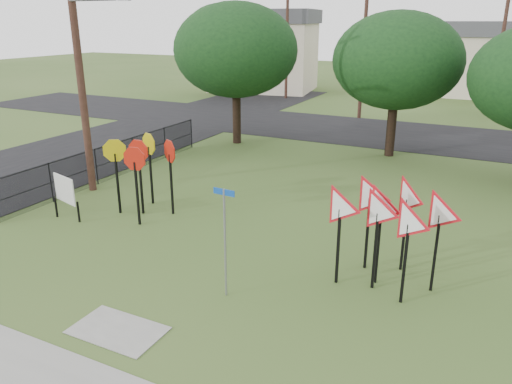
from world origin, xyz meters
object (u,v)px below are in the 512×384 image
street_name_sign (225,236)px  stop_sign_cluster (142,159)px  yield_sign_cluster (389,212)px  info_board (65,191)px

street_name_sign → stop_sign_cluster: size_ratio=1.04×
stop_sign_cluster → yield_sign_cluster: yield_sign_cluster is taller
street_name_sign → info_board: 7.43m
info_board → stop_sign_cluster: bearing=39.3°
yield_sign_cluster → info_board: bearing=-177.5°
street_name_sign → stop_sign_cluster: (-5.19, 3.47, 0.35)m
street_name_sign → yield_sign_cluster: bearing=35.2°
stop_sign_cluster → yield_sign_cluster: bearing=-7.8°
info_board → street_name_sign: bearing=-14.5°
stop_sign_cluster → info_board: 2.72m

